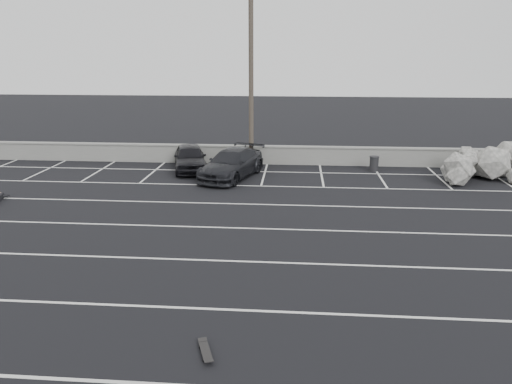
# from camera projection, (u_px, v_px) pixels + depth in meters

# --- Properties ---
(ground) EXTENTS (120.00, 120.00, 0.00)m
(ground) POSITION_uv_depth(u_px,v_px,m) (208.00, 260.00, 15.43)
(ground) COLOR black
(ground) RESTS_ON ground
(seawall) EXTENTS (50.00, 0.45, 1.06)m
(seawall) POSITION_uv_depth(u_px,v_px,m) (250.00, 154.00, 28.71)
(seawall) COLOR gray
(seawall) RESTS_ON ground
(stall_lines) EXTENTS (36.00, 20.05, 0.01)m
(stall_lines) POSITION_uv_depth(u_px,v_px,m) (225.00, 215.00, 19.66)
(stall_lines) COLOR silver
(stall_lines) RESTS_ON ground
(car_left) EXTENTS (2.66, 4.45, 1.42)m
(car_left) POSITION_uv_depth(u_px,v_px,m) (190.00, 158.00, 27.00)
(car_left) COLOR black
(car_left) RESTS_ON ground
(car_right) EXTENTS (3.42, 5.32, 1.44)m
(car_right) POSITION_uv_depth(u_px,v_px,m) (232.00, 164.00, 25.44)
(car_right) COLOR black
(car_right) RESTS_ON ground
(utility_pole) EXTENTS (1.31, 0.26, 9.81)m
(utility_pole) POSITION_uv_depth(u_px,v_px,m) (251.00, 76.00, 26.74)
(utility_pole) COLOR #4C4238
(utility_pole) RESTS_ON ground
(trash_bin) EXTENTS (0.53, 0.53, 0.81)m
(trash_bin) POSITION_uv_depth(u_px,v_px,m) (374.00, 164.00, 26.93)
(trash_bin) COLOR black
(trash_bin) RESTS_ON ground
(riprap_pile) EXTENTS (5.63, 4.50, 1.54)m
(riprap_pile) POSITION_uv_depth(u_px,v_px,m) (479.00, 168.00, 25.06)
(riprap_pile) COLOR #ADA9A1
(riprap_pile) RESTS_ON ground
(skateboard) EXTENTS (0.44, 0.78, 0.09)m
(skateboard) POSITION_uv_depth(u_px,v_px,m) (206.00, 351.00, 10.62)
(skateboard) COLOR black
(skateboard) RESTS_ON ground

